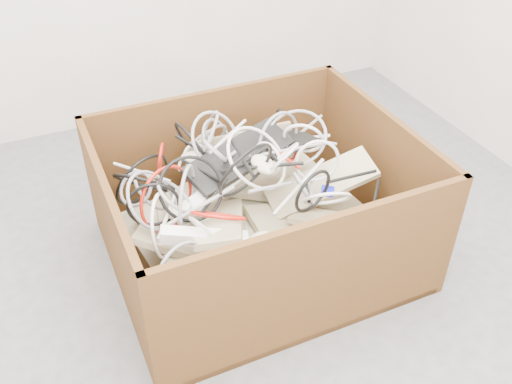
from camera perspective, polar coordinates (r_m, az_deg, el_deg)
name	(u,v)px	position (r m, az deg, el deg)	size (l,w,h in m)	color
ground	(248,305)	(2.08, -0.78, -11.24)	(3.00, 3.00, 0.00)	#4C4C4E
cardboard_box	(255,229)	(2.16, -0.13, -3.76)	(1.08, 0.90, 0.52)	#442511
keyboard_pile	(258,196)	(2.09, 0.18, -0.43)	(0.94, 0.77, 0.36)	tan
mice_scatter	(243,180)	(2.04, -1.35, 1.17)	(0.71, 0.58, 0.20)	beige
power_strip_left	(206,196)	(1.98, -5.04, -0.42)	(0.27, 0.05, 0.04)	white
power_strip_right	(204,237)	(1.82, -5.18, -4.54)	(0.28, 0.05, 0.04)	white
vga_plug	(328,191)	(2.04, 7.17, 0.09)	(0.04, 0.04, 0.02)	#0D15D0
cable_tangle	(216,173)	(2.01, -3.98, 1.90)	(0.95, 0.80, 0.52)	#B2190C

